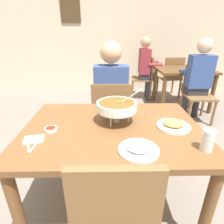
# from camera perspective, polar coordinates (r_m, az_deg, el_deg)

# --- Properties ---
(ground_plane) EXTENTS (16.00, 16.00, 0.00)m
(ground_plane) POSITION_cam_1_polar(r_m,az_deg,el_deg) (1.83, 0.09, -25.83)
(ground_plane) COLOR gray
(cafe_rear_partition) EXTENTS (10.00, 0.10, 3.00)m
(cafe_rear_partition) POSITION_cam_1_polar(r_m,az_deg,el_deg) (4.73, -0.80, 24.99)
(cafe_rear_partition) COLOR beige
(cafe_rear_partition) RESTS_ON ground_plane
(picture_frame_hung) EXTENTS (0.44, 0.03, 0.56)m
(picture_frame_hung) POSITION_cam_1_polar(r_m,az_deg,el_deg) (4.77, -12.80, 28.67)
(picture_frame_hung) COLOR #4C3823
(dining_table_main) EXTENTS (1.28, 0.93, 0.76)m
(dining_table_main) POSITION_cam_1_polar(r_m,az_deg,el_deg) (1.40, 0.11, -8.32)
(dining_table_main) COLOR brown
(dining_table_main) RESTS_ON ground_plane
(chair_diner_main) EXTENTS (0.44, 0.44, 0.90)m
(chair_diner_main) POSITION_cam_1_polar(r_m,az_deg,el_deg) (2.13, -0.28, -0.78)
(chair_diner_main) COLOR brown
(chair_diner_main) RESTS_ON ground_plane
(diner_main) EXTENTS (0.40, 0.45, 1.31)m
(diner_main) POSITION_cam_1_polar(r_m,az_deg,el_deg) (2.08, -0.31, 5.53)
(diner_main) COLOR #2D2D38
(diner_main) RESTS_ON ground_plane
(curry_bowl) EXTENTS (0.33, 0.30, 0.26)m
(curry_bowl) POSITION_cam_1_polar(r_m,az_deg,el_deg) (1.36, 1.46, 1.75)
(curry_bowl) COLOR silver
(curry_bowl) RESTS_ON dining_table_main
(rice_plate) EXTENTS (0.24, 0.24, 0.06)m
(rice_plate) POSITION_cam_1_polar(r_m,az_deg,el_deg) (1.09, 8.28, -11.07)
(rice_plate) COLOR white
(rice_plate) RESTS_ON dining_table_main
(appetizer_plate) EXTENTS (0.24, 0.24, 0.06)m
(appetizer_plate) POSITION_cam_1_polar(r_m,az_deg,el_deg) (1.40, 18.51, -3.72)
(appetizer_plate) COLOR white
(appetizer_plate) RESTS_ON dining_table_main
(sauce_dish) EXTENTS (0.09, 0.09, 0.02)m
(sauce_dish) POSITION_cam_1_polar(r_m,az_deg,el_deg) (1.36, -18.41, -5.04)
(sauce_dish) COLOR white
(sauce_dish) RESTS_ON dining_table_main
(napkin_folded) EXTENTS (0.13, 0.10, 0.02)m
(napkin_folded) POSITION_cam_1_polar(r_m,az_deg,el_deg) (1.28, -23.00, -7.83)
(napkin_folded) COLOR white
(napkin_folded) RESTS_ON dining_table_main
(fork_utensil) EXTENTS (0.08, 0.16, 0.01)m
(fork_utensil) POSITION_cam_1_polar(r_m,az_deg,el_deg) (1.25, -24.62, -9.12)
(fork_utensil) COLOR silver
(fork_utensil) RESTS_ON dining_table_main
(spoon_utensil) EXTENTS (0.03, 0.17, 0.01)m
(spoon_utensil) POSITION_cam_1_polar(r_m,az_deg,el_deg) (1.23, -22.47, -9.25)
(spoon_utensil) COLOR silver
(spoon_utensil) RESTS_ON dining_table_main
(drink_glass) EXTENTS (0.07, 0.07, 0.13)m
(drink_glass) POSITION_cam_1_polar(r_m,az_deg,el_deg) (1.20, 27.47, -8.09)
(drink_glass) COLOR silver
(drink_glass) RESTS_ON dining_table_main
(dining_table_far) EXTENTS (1.00, 0.80, 0.76)m
(dining_table_far) POSITION_cam_1_polar(r_m,az_deg,el_deg) (3.80, 21.19, 10.39)
(dining_table_far) COLOR brown
(dining_table_far) RESTS_ON ground_plane
(chair_bg_left) EXTENTS (0.45, 0.45, 0.90)m
(chair_bg_left) POSITION_cam_1_polar(r_m,az_deg,el_deg) (3.35, 24.97, 6.18)
(chair_bg_left) COLOR brown
(chair_bg_left) RESTS_ON ground_plane
(chair_bg_middle) EXTENTS (0.49, 0.49, 0.90)m
(chair_bg_middle) POSITION_cam_1_polar(r_m,az_deg,el_deg) (4.17, 10.56, 11.08)
(chair_bg_middle) COLOR brown
(chair_bg_middle) RESTS_ON ground_plane
(chair_bg_right) EXTENTS (0.48, 0.48, 0.90)m
(chair_bg_right) POSITION_cam_1_polar(r_m,az_deg,el_deg) (4.32, 17.91, 10.77)
(chair_bg_right) COLOR brown
(chair_bg_right) RESTS_ON ground_plane
(patron_bg_left) EXTENTS (0.40, 0.45, 1.31)m
(patron_bg_left) POSITION_cam_1_polar(r_m,az_deg,el_deg) (3.28, 25.10, 10.13)
(patron_bg_left) COLOR #2D2D38
(patron_bg_left) RESTS_ON ground_plane
(patron_bg_middle) EXTENTS (0.45, 0.40, 1.31)m
(patron_bg_middle) POSITION_cam_1_polar(r_m,az_deg,el_deg) (4.08, 10.48, 14.19)
(patron_bg_middle) COLOR #2D2D38
(patron_bg_middle) RESTS_ON ground_plane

